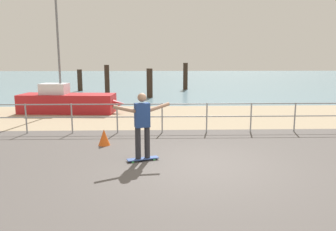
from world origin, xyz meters
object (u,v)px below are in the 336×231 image
at_px(skateboard, 143,159).
at_px(sailboat, 71,102).
at_px(traffic_cone, 104,138).
at_px(skateboarder, 142,122).

bearing_deg(skateboard, sailboat, 116.30).
bearing_deg(traffic_cone, sailboat, 112.70).
relative_size(sailboat, skateboarder, 3.44).
bearing_deg(skateboarder, skateboard, 153.43).
distance_m(skateboard, skateboarder, 0.95).
height_order(sailboat, traffic_cone, sailboat).
bearing_deg(traffic_cone, skateboarder, -51.56).
xyz_separation_m(skateboarder, traffic_cone, (-1.21, 1.53, -0.77)).
bearing_deg(skateboarder, traffic_cone, 128.44).
xyz_separation_m(sailboat, skateboarder, (3.73, -7.56, 0.49)).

